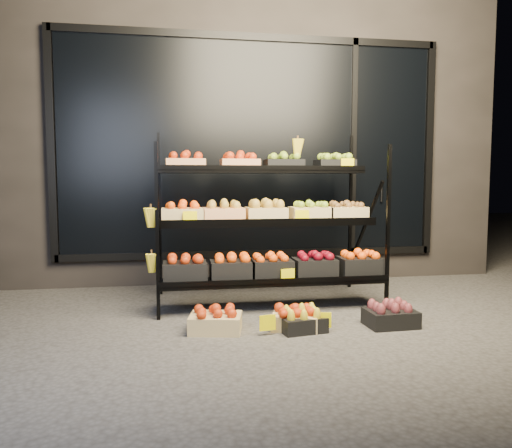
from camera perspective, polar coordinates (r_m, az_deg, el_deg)
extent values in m
plane|color=#514F4C|center=(4.31, 2.90, -10.89)|extent=(24.00, 24.00, 0.00)
cube|color=#2D2826|center=(6.73, -1.90, 9.90)|extent=(6.00, 2.00, 3.50)
cube|color=black|center=(5.70, -0.50, 8.75)|extent=(4.20, 0.04, 2.40)
cube|color=black|center=(5.74, -0.46, -3.39)|extent=(4.30, 0.06, 0.08)
cube|color=black|center=(5.89, -0.48, 20.60)|extent=(4.30, 0.06, 0.08)
cube|color=black|center=(5.75, -22.38, 8.35)|extent=(0.08, 0.06, 2.50)
cube|color=black|center=(6.39, 19.14, 8.08)|extent=(0.08, 0.06, 2.50)
cube|color=black|center=(5.99, 11.06, 8.48)|extent=(0.06, 0.06, 2.50)
cylinder|color=black|center=(6.09, 14.17, 3.66)|extent=(0.02, 0.02, 0.25)
cube|color=black|center=(4.25, -11.23, -0.89)|extent=(0.03, 0.03, 1.50)
cube|color=black|center=(4.66, 14.85, -0.44)|extent=(0.03, 0.03, 1.50)
cube|color=black|center=(5.20, -10.95, 1.08)|extent=(0.03, 0.03, 1.66)
cube|color=black|center=(5.55, 10.73, 1.33)|extent=(0.03, 0.03, 1.66)
cube|color=black|center=(4.58, 1.96, -6.51)|extent=(2.05, 0.42, 0.03)
cube|color=black|center=(4.38, 2.49, -6.58)|extent=(2.05, 0.02, 0.05)
cube|color=black|center=(4.80, 1.26, 0.06)|extent=(2.05, 0.40, 0.03)
cube|color=black|center=(4.61, 1.71, 0.29)|extent=(2.05, 0.02, 0.05)
cube|color=black|center=(5.07, 0.63, 5.99)|extent=(2.05, 0.40, 0.03)
cube|color=black|center=(4.89, 1.03, 6.44)|extent=(2.05, 0.02, 0.05)
cube|color=#CEB57B|center=(5.00, -8.04, 6.76)|extent=(0.38, 0.28, 0.11)
ellipsoid|color=red|center=(5.00, -8.05, 7.73)|extent=(0.32, 0.24, 0.07)
cube|color=#CEB57B|center=(5.04, -1.85, 6.79)|extent=(0.38, 0.28, 0.11)
ellipsoid|color=red|center=(5.04, -1.86, 7.76)|extent=(0.32, 0.24, 0.07)
cube|color=black|center=(5.12, 3.18, 6.76)|extent=(0.38, 0.28, 0.11)
ellipsoid|color=#8EB12C|center=(5.12, 3.18, 7.71)|extent=(0.32, 0.24, 0.07)
cube|color=black|center=(5.27, 8.98, 6.66)|extent=(0.38, 0.28, 0.11)
ellipsoid|color=#8EB12C|center=(5.27, 8.99, 7.58)|extent=(0.32, 0.24, 0.07)
cube|color=#D7BC7C|center=(4.70, -8.41, 0.95)|extent=(0.38, 0.28, 0.14)
ellipsoid|color=#FF570D|center=(4.70, -8.43, 2.17)|extent=(0.32, 0.24, 0.07)
cube|color=#CEB57B|center=(4.73, -3.71, 1.01)|extent=(0.38, 0.28, 0.14)
ellipsoid|color=gold|center=(4.72, -3.72, 2.22)|extent=(0.32, 0.24, 0.07)
cube|color=#D7BC7C|center=(4.79, 1.15, 1.07)|extent=(0.38, 0.28, 0.14)
ellipsoid|color=gold|center=(4.78, 1.16, 2.27)|extent=(0.32, 0.24, 0.07)
cube|color=#D7BC7C|center=(4.89, 6.20, 1.13)|extent=(0.38, 0.28, 0.14)
ellipsoid|color=#8EB12C|center=(4.88, 6.21, 2.30)|extent=(0.32, 0.24, 0.07)
cube|color=#D7BC7C|center=(5.00, 10.21, 1.16)|extent=(0.38, 0.28, 0.14)
ellipsoid|color=brown|center=(4.99, 10.23, 2.31)|extent=(0.32, 0.24, 0.07)
cube|color=black|center=(4.47, -8.12, -5.47)|extent=(0.38, 0.28, 0.18)
ellipsoid|color=red|center=(4.45, -8.14, -3.95)|extent=(0.32, 0.24, 0.07)
cube|color=black|center=(4.50, -2.80, -5.36)|extent=(0.38, 0.28, 0.18)
ellipsoid|color=#FF570D|center=(4.48, -2.81, -3.85)|extent=(0.32, 0.24, 0.07)
cube|color=black|center=(4.55, 1.71, -5.23)|extent=(0.38, 0.28, 0.18)
ellipsoid|color=#FF570D|center=(4.53, 1.72, -3.73)|extent=(0.32, 0.24, 0.07)
cube|color=black|center=(4.65, 6.70, -5.04)|extent=(0.38, 0.28, 0.18)
ellipsoid|color=maroon|center=(4.63, 6.72, -3.58)|extent=(0.32, 0.24, 0.07)
cube|color=black|center=(4.79, 11.72, -4.82)|extent=(0.38, 0.28, 0.18)
ellipsoid|color=#FF570D|center=(4.77, 11.75, -3.40)|extent=(0.32, 0.24, 0.07)
ellipsoid|color=yellow|center=(4.25, -11.94, 1.92)|extent=(0.14, 0.08, 0.22)
ellipsoid|color=yellow|center=(4.29, -11.85, -3.21)|extent=(0.14, 0.08, 0.22)
ellipsoid|color=yellow|center=(5.07, 4.79, 9.76)|extent=(0.14, 0.08, 0.22)
cube|color=#E8D700|center=(4.56, -7.55, 0.70)|extent=(0.13, 0.01, 0.12)
cube|color=#E8D700|center=(4.71, 5.30, 0.87)|extent=(0.13, 0.01, 0.12)
cube|color=#E8D700|center=(5.15, 10.42, 6.73)|extent=(0.13, 0.01, 0.12)
cube|color=#E8D700|center=(4.44, 3.66, -5.89)|extent=(0.13, 0.01, 0.12)
cube|color=#E8D700|center=(3.88, 1.33, -11.78)|extent=(0.13, 0.01, 0.12)
cube|color=#E8D700|center=(3.98, 7.65, -11.38)|extent=(0.13, 0.01, 0.12)
cube|color=#D7BC7C|center=(3.98, -4.65, -11.23)|extent=(0.45, 0.37, 0.14)
ellipsoid|color=red|center=(3.95, -4.66, -9.86)|extent=(0.38, 0.31, 0.07)
cube|color=black|center=(4.00, 5.25, -11.27)|extent=(0.38, 0.31, 0.12)
ellipsoid|color=yellow|center=(3.98, 5.26, -10.04)|extent=(0.32, 0.26, 0.07)
cube|color=#D7BC7C|center=(4.05, 4.52, -11.02)|extent=(0.43, 0.37, 0.12)
ellipsoid|color=red|center=(4.03, 4.52, -9.77)|extent=(0.36, 0.31, 0.07)
cube|color=black|center=(4.25, 15.12, -10.33)|extent=(0.40, 0.30, 0.13)
ellipsoid|color=brown|center=(4.23, 15.16, -9.06)|extent=(0.34, 0.25, 0.07)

